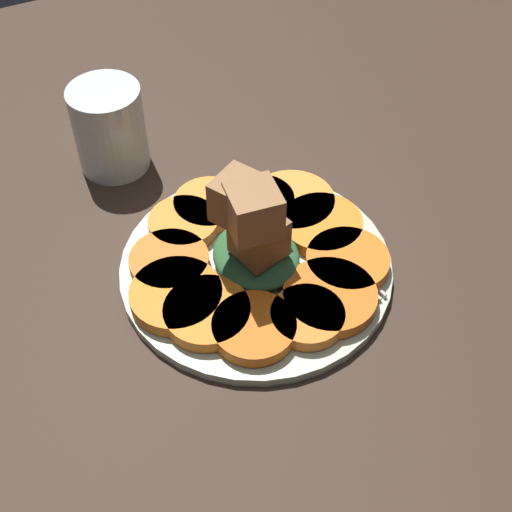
% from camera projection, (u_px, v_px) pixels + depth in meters
% --- Properties ---
extents(table_slab, '(1.20, 1.20, 0.02)m').
position_uv_depth(table_slab, '(256.00, 277.00, 0.69)').
color(table_slab, '#38281E').
rests_on(table_slab, ground).
extents(plate, '(0.26, 0.26, 0.01)m').
position_uv_depth(plate, '(256.00, 267.00, 0.68)').
color(plate, beige).
rests_on(plate, table_slab).
extents(carrot_slice_0, '(0.07, 0.07, 0.01)m').
position_uv_depth(carrot_slice_0, '(307.00, 317.00, 0.62)').
color(carrot_slice_0, orange).
rests_on(carrot_slice_0, plate).
extents(carrot_slice_1, '(0.09, 0.09, 0.01)m').
position_uv_depth(carrot_slice_1, '(330.00, 297.00, 0.64)').
color(carrot_slice_1, orange).
rests_on(carrot_slice_1, plate).
extents(carrot_slice_2, '(0.08, 0.08, 0.01)m').
position_uv_depth(carrot_slice_2, '(348.00, 261.00, 0.67)').
color(carrot_slice_2, orange).
rests_on(carrot_slice_2, plate).
extents(carrot_slice_3, '(0.08, 0.08, 0.01)m').
position_uv_depth(carrot_slice_3, '(322.00, 225.00, 0.70)').
color(carrot_slice_3, orange).
rests_on(carrot_slice_3, plate).
extents(carrot_slice_4, '(0.09, 0.09, 0.01)m').
position_uv_depth(carrot_slice_4, '(292.00, 203.00, 0.72)').
color(carrot_slice_4, orange).
rests_on(carrot_slice_4, plate).
extents(carrot_slice_5, '(0.07, 0.07, 0.01)m').
position_uv_depth(carrot_slice_5, '(260.00, 202.00, 0.72)').
color(carrot_slice_5, orange).
rests_on(carrot_slice_5, plate).
extents(carrot_slice_6, '(0.07, 0.07, 0.01)m').
position_uv_depth(carrot_slice_6, '(209.00, 205.00, 0.72)').
color(carrot_slice_6, orange).
rests_on(carrot_slice_6, plate).
extents(carrot_slice_7, '(0.07, 0.07, 0.01)m').
position_uv_depth(carrot_slice_7, '(183.00, 224.00, 0.70)').
color(carrot_slice_7, orange).
rests_on(carrot_slice_7, plate).
extents(carrot_slice_8, '(0.08, 0.08, 0.01)m').
position_uv_depth(carrot_slice_8, '(169.00, 262.00, 0.67)').
color(carrot_slice_8, orange).
rests_on(carrot_slice_8, plate).
extents(carrot_slice_9, '(0.08, 0.08, 0.01)m').
position_uv_depth(carrot_slice_9, '(176.00, 295.00, 0.64)').
color(carrot_slice_9, orange).
rests_on(carrot_slice_9, plate).
extents(carrot_slice_10, '(0.08, 0.08, 0.01)m').
position_uv_depth(carrot_slice_10, '(207.00, 313.00, 0.63)').
color(carrot_slice_10, orange).
rests_on(carrot_slice_10, plate).
extents(carrot_slice_11, '(0.07, 0.07, 0.01)m').
position_uv_depth(carrot_slice_11, '(254.00, 328.00, 0.62)').
color(carrot_slice_11, '#D66014').
rests_on(carrot_slice_11, plate).
extents(center_pile, '(0.09, 0.08, 0.11)m').
position_uv_depth(center_pile, '(255.00, 231.00, 0.64)').
color(center_pile, '#2D6033').
rests_on(center_pile, plate).
extents(fork, '(0.19, 0.05, 0.00)m').
position_uv_depth(fork, '(313.00, 244.00, 0.69)').
color(fork, '#B2B2B7').
rests_on(fork, plate).
extents(water_glass, '(0.08, 0.08, 0.10)m').
position_uv_depth(water_glass, '(109.00, 128.00, 0.75)').
color(water_glass, silver).
rests_on(water_glass, table_slab).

